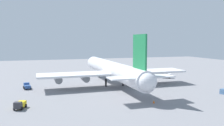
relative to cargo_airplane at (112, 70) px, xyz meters
name	(u,v)px	position (x,y,z in m)	size (l,w,h in m)	color
ground_plane	(112,85)	(0.32, 0.00, -6.02)	(267.14, 267.14, 0.00)	gray
cargo_airplane	(112,70)	(0.00, 0.00, 0.00)	(66.79, 57.19, 19.31)	silver
baggage_tug	(27,86)	(2.09, 31.89, -4.94)	(4.26, 2.97, 2.13)	#2D5193
fuel_truck	(167,76)	(7.97, -29.58, -4.99)	(3.97, 4.74, 2.09)	white
pushback_tractor	(20,105)	(-24.04, 32.85, -4.90)	(4.50, 3.28, 2.12)	#333338
safety_cone_nose	(96,74)	(30.37, -0.86, -5.62)	(0.56, 0.56, 0.80)	orange
safety_cone_tail	(154,102)	(-29.73, -2.50, -5.60)	(0.59, 0.59, 0.84)	orange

